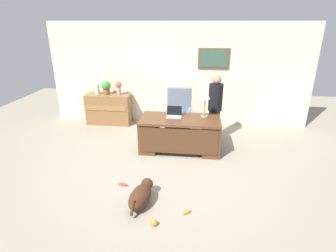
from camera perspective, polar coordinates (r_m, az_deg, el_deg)
name	(u,v)px	position (r m, az deg, el deg)	size (l,w,h in m)	color
ground_plane	(165,167)	(5.39, -0.63, -8.59)	(12.00, 12.00, 0.00)	#9E937F
back_wall	(178,74)	(7.38, 2.06, 10.90)	(7.00, 0.16, 2.70)	beige
desk	(180,133)	(5.88, 2.52, -1.58)	(1.72, 0.84, 0.74)	brown
credenza	(109,109)	(7.66, -12.40, 3.57)	(1.20, 0.50, 0.83)	olive
armchair	(179,115)	(6.74, 2.29, 2.41)	(0.60, 0.59, 1.15)	slate
person_standing	(215,108)	(6.37, 9.91, 3.83)	(0.32, 0.32, 1.58)	#262323
dog_lying	(141,195)	(4.36, -5.72, -14.40)	(0.40, 0.78, 0.30)	#472819
laptop	(174,114)	(5.87, 1.31, 2.54)	(0.32, 0.22, 0.22)	#B2B5BA
desk_lamp	(205,96)	(5.79, 7.89, 6.26)	(0.22, 0.22, 0.59)	#9E8447
vase_with_flowers	(119,87)	(7.40, -10.43, 8.15)	(0.17, 0.17, 0.37)	#AE9B95
vase_empty	(97,89)	(7.62, -14.81, 7.59)	(0.13, 0.13, 0.28)	silver
potted_plant	(106,87)	(7.51, -12.97, 8.02)	(0.24, 0.24, 0.36)	brown
dog_toy_ball	(154,223)	(4.02, -3.00, -19.81)	(0.09, 0.09, 0.09)	orange
dog_toy_bone	(187,212)	(4.24, 4.03, -17.72)	(0.15, 0.05, 0.05)	orange
dog_toy_plush	(123,184)	(4.88, -9.55, -12.11)	(0.19, 0.05, 0.05)	#E53F33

